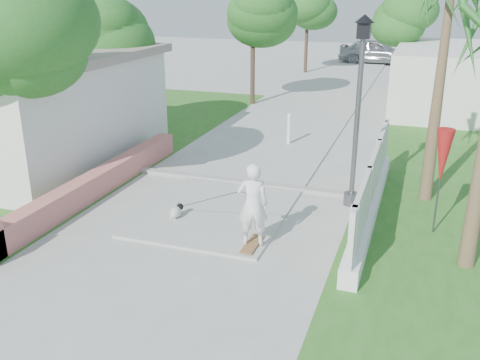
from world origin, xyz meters
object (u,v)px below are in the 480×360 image
at_px(skateboarder, 217,200).
at_px(dog, 176,212).
at_px(bollard, 289,128).
at_px(patio_umbrella, 443,158).
at_px(parked_car, 376,51).
at_px(street_lamp, 358,106).

relative_size(skateboarder, dog, 4.64).
distance_m(bollard, patio_umbrella, 7.25).
bearing_deg(patio_umbrella, parked_car, 98.31).
bearing_deg(street_lamp, dog, -148.82).
distance_m(bollard, dog, 6.77).
distance_m(street_lamp, skateboarder, 3.93).
xyz_separation_m(street_lamp, parked_car, (-2.02, 25.81, -1.60)).
height_order(patio_umbrella, dog, patio_umbrella).
xyz_separation_m(street_lamp, patio_umbrella, (1.90, -1.00, -0.74)).
bearing_deg(bollard, street_lamp, -59.04).
relative_size(street_lamp, bollard, 4.07).
distance_m(patio_umbrella, parked_car, 27.11).
bearing_deg(bollard, dog, -97.88).
bearing_deg(bollard, parked_car, 88.17).
xyz_separation_m(street_lamp, dog, (-3.63, -2.19, -2.23)).
distance_m(patio_umbrella, skateboarder, 4.73).
bearing_deg(street_lamp, bollard, 120.96).
height_order(bollard, dog, bollard).
distance_m(bollard, parked_car, 21.32).
xyz_separation_m(bollard, skateboarder, (0.24, -7.09, 0.19)).
relative_size(bollard, skateboarder, 0.45).
xyz_separation_m(street_lamp, skateboarder, (-2.46, -2.59, -1.65)).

